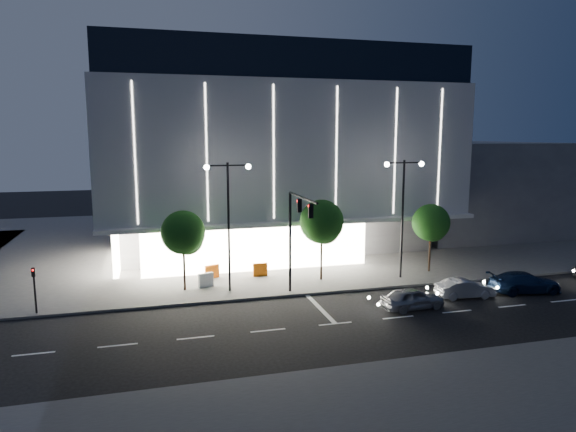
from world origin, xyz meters
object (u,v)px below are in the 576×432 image
at_px(car_lead, 412,298).
at_px(car_second, 465,288).
at_px(barrier_a, 212,272).
at_px(barrier_c, 260,270).
at_px(traffic_mast, 296,225).
at_px(car_third, 525,282).
at_px(ped_signal_far, 34,285).
at_px(street_lamp_west, 228,208).
at_px(tree_left, 184,235).
at_px(barrier_b, 206,280).
at_px(street_lamp_east, 403,201).
at_px(tree_right, 431,225).
at_px(tree_mid, 322,224).

distance_m(car_lead, car_second, 4.66).
bearing_deg(barrier_a, barrier_c, -27.64).
relative_size(traffic_mast, car_third, 1.44).
xyz_separation_m(ped_signal_far, car_second, (27.08, -3.69, -1.25)).
distance_m(traffic_mast, car_lead, 8.67).
bearing_deg(ped_signal_far, street_lamp_west, 7.13).
bearing_deg(tree_left, traffic_mast, -27.84).
bearing_deg(barrier_b, barrier_c, 3.73).
relative_size(ped_signal_far, car_lead, 0.74).
distance_m(tree_left, car_third, 23.81).
bearing_deg(car_second, barrier_c, 60.82).
relative_size(street_lamp_east, car_lead, 2.22).
relative_size(car_lead, barrier_a, 3.68).
height_order(ped_signal_far, car_third, ped_signal_far).
bearing_deg(ped_signal_far, car_third, -6.74).
height_order(ped_signal_far, tree_right, tree_right).
relative_size(tree_right, car_second, 1.42).
bearing_deg(car_second, tree_mid, 57.18).
height_order(street_lamp_east, car_second, street_lamp_east).
bearing_deg(ped_signal_far, barrier_c, 17.24).
relative_size(street_lamp_west, car_second, 2.31).
relative_size(traffic_mast, barrier_a, 6.43).
height_order(tree_right, barrier_b, tree_right).
distance_m(tree_mid, tree_right, 9.01).
distance_m(street_lamp_east, tree_right, 3.81).
xyz_separation_m(street_lamp_east, barrier_b, (-14.51, 1.30, -5.31)).
distance_m(tree_mid, car_lead, 8.93).
relative_size(car_lead, barrier_c, 3.68).
height_order(car_lead, car_second, car_lead).
bearing_deg(car_third, ped_signal_far, 90.76).
xyz_separation_m(ped_signal_far, tree_right, (28.03, 2.52, 2.00)).
bearing_deg(barrier_a, street_lamp_east, -35.76).
bearing_deg(traffic_mast, car_third, -9.35).
bearing_deg(ped_signal_far, tree_left, 15.61).
bearing_deg(barrier_c, car_third, -25.61).
height_order(car_second, barrier_c, car_second).
bearing_deg(car_lead, ped_signal_far, 73.40).
xyz_separation_m(tree_mid, car_third, (12.72, -6.27, -3.62)).
distance_m(tree_right, car_lead, 9.71).
bearing_deg(barrier_a, tree_left, -153.04).
relative_size(car_second, car_third, 0.79).
xyz_separation_m(traffic_mast, car_lead, (6.55, -3.67, -4.34)).
distance_m(street_lamp_west, car_lead, 13.39).
distance_m(tree_left, tree_right, 19.00).
bearing_deg(barrier_a, car_third, -44.65).
bearing_deg(barrier_c, street_lamp_east, -16.26).
height_order(street_lamp_west, barrier_c, street_lamp_west).
height_order(tree_mid, tree_right, tree_mid).
relative_size(tree_mid, car_third, 1.25).
distance_m(tree_left, barrier_a, 4.70).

